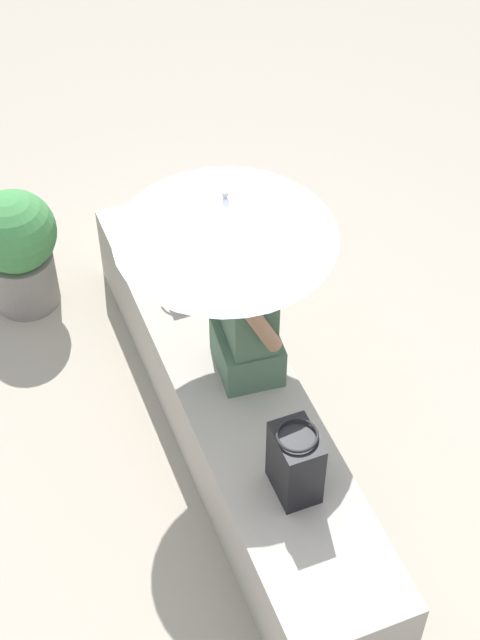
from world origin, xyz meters
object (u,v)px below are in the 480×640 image
object	(u,v)px
person_seated	(248,309)
handbag_black	(172,252)
planter_near	(17,247)
tote_bag_canvas	(295,462)
parasol	(225,217)
magazine	(155,233)

from	to	relation	value
person_seated	handbag_black	world-z (taller)	person_seated
person_seated	handbag_black	xyz separation A→B (m)	(0.73, 0.12, -0.24)
handbag_black	planter_near	distance (m)	0.93
handbag_black	tote_bag_canvas	distance (m)	1.44
person_seated	tote_bag_canvas	xyz separation A→B (m)	(-0.71, 0.07, -0.21)
person_seated	parasol	bearing A→B (deg)	36.26
parasol	planter_near	bearing A→B (deg)	32.09
handbag_black	tote_bag_canvas	xyz separation A→B (m)	(-1.44, -0.05, 0.03)
person_seated	parasol	distance (m)	0.50
person_seated	handbag_black	bearing A→B (deg)	9.36
tote_bag_canvas	parasol	bearing A→B (deg)	-0.25
parasol	handbag_black	world-z (taller)	parasol
parasol	tote_bag_canvas	xyz separation A→B (m)	(-0.80, 0.00, -0.69)
handbag_black	planter_near	size ratio (longest dim) A/B	0.41
magazine	planter_near	world-z (taller)	planter_near
handbag_black	magazine	size ratio (longest dim) A/B	1.10
handbag_black	parasol	bearing A→B (deg)	-175.14
tote_bag_canvas	planter_near	xyz separation A→B (m)	(2.01, 0.75, -0.24)
handbag_black	magazine	bearing A→B (deg)	-0.91
handbag_black	person_seated	bearing A→B (deg)	-170.64
parasol	tote_bag_canvas	distance (m)	1.06
magazine	handbag_black	bearing A→B (deg)	158.07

